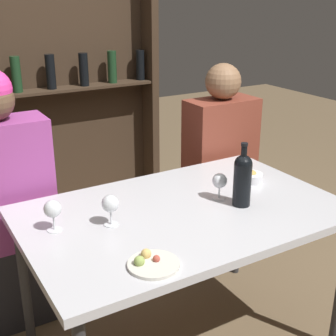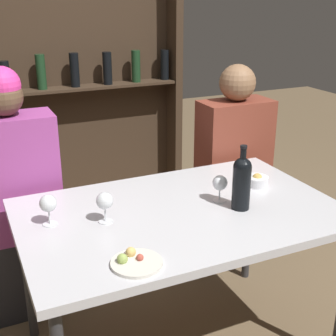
% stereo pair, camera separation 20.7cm
% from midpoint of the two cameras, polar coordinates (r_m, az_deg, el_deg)
% --- Properties ---
extents(dining_table, '(1.37, 0.88, 0.74)m').
position_cam_midpoint_polar(dining_table, '(2.05, -1.03, -6.64)').
color(dining_table, silver).
rests_on(dining_table, ground_plane).
extents(wine_rack_wall, '(1.68, 0.21, 2.39)m').
position_cam_midpoint_polar(wine_rack_wall, '(3.56, -16.27, 13.38)').
color(wine_rack_wall, '#38281C').
rests_on(wine_rack_wall, ground_plane).
extents(wine_bottle, '(0.08, 0.08, 0.29)m').
position_cam_midpoint_polar(wine_bottle, '(2.03, 6.21, -1.25)').
color(wine_bottle, black).
rests_on(wine_bottle, dining_table).
extents(wine_glass_0, '(0.07, 0.07, 0.13)m').
position_cam_midpoint_polar(wine_glass_0, '(1.89, -10.19, -4.46)').
color(wine_glass_0, silver).
rests_on(wine_glass_0, dining_table).
extents(wine_glass_1, '(0.07, 0.07, 0.12)m').
position_cam_midpoint_polar(wine_glass_1, '(2.10, 3.52, -1.72)').
color(wine_glass_1, silver).
rests_on(wine_glass_1, dining_table).
extents(wine_glass_2, '(0.07, 0.07, 0.13)m').
position_cam_midpoint_polar(wine_glass_2, '(1.90, -16.96, -4.96)').
color(wine_glass_2, silver).
rests_on(wine_glass_2, dining_table).
extents(food_plate_0, '(0.18, 0.18, 0.04)m').
position_cam_midpoint_polar(food_plate_0, '(1.64, -5.77, -11.53)').
color(food_plate_0, silver).
rests_on(food_plate_0, dining_table).
extents(snack_bowl, '(0.11, 0.11, 0.06)m').
position_cam_midpoint_polar(snack_bowl, '(2.33, 7.66, -1.15)').
color(snack_bowl, white).
rests_on(snack_bowl, dining_table).
extents(seated_person_left, '(0.43, 0.22, 1.31)m').
position_cam_midpoint_polar(seated_person_left, '(2.43, -21.24, -5.13)').
color(seated_person_left, '#26262B').
rests_on(seated_person_left, ground_plane).
extents(seated_person_right, '(0.42, 0.22, 1.24)m').
position_cam_midpoint_polar(seated_person_right, '(2.88, 4.25, -0.44)').
color(seated_person_right, '#26262B').
rests_on(seated_person_right, ground_plane).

